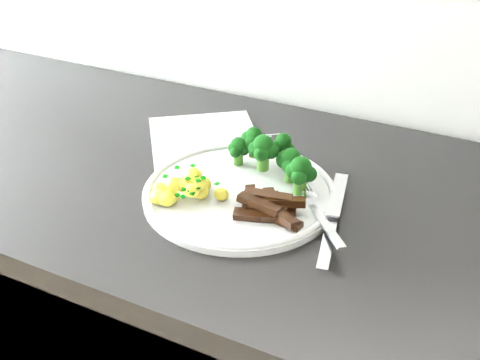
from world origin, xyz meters
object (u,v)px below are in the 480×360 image
(potatoes, at_px, (187,187))
(beef_strips, at_px, (269,206))
(broccoli, at_px, (273,154))
(fork, at_px, (320,214))
(knife, at_px, (331,229))
(recipe_paper, at_px, (207,147))
(plate, at_px, (240,192))

(potatoes, relative_size, beef_strips, 0.97)
(broccoli, distance_m, potatoes, 0.15)
(fork, relative_size, knife, 0.64)
(recipe_paper, height_order, fork, fork)
(beef_strips, bearing_deg, broccoli, 110.04)
(potatoes, bearing_deg, beef_strips, 5.39)
(broccoli, xyz_separation_m, beef_strips, (0.04, -0.10, -0.03))
(plate, height_order, knife, knife)
(broccoli, distance_m, knife, 0.17)
(broccoli, distance_m, beef_strips, 0.11)
(plate, bearing_deg, fork, -7.59)
(plate, distance_m, beef_strips, 0.07)
(fork, bearing_deg, recipe_paper, 152.26)
(fork, bearing_deg, plate, 172.41)
(potatoes, bearing_deg, knife, 4.22)
(potatoes, relative_size, fork, 0.74)
(fork, bearing_deg, potatoes, -171.83)
(potatoes, xyz_separation_m, knife, (0.22, 0.02, -0.02))
(plate, bearing_deg, beef_strips, -28.88)
(potatoes, distance_m, beef_strips, 0.13)
(recipe_paper, relative_size, potatoes, 2.97)
(beef_strips, xyz_separation_m, knife, (0.09, 0.00, -0.01))
(fork, bearing_deg, beef_strips, -167.02)
(potatoes, height_order, fork, potatoes)
(beef_strips, height_order, knife, beef_strips)
(potatoes, height_order, knife, potatoes)
(fork, xyz_separation_m, knife, (0.02, -0.01, -0.01))
(broccoli, relative_size, knife, 0.70)
(plate, relative_size, potatoes, 2.66)
(broccoli, bearing_deg, recipe_paper, 160.24)
(broccoli, xyz_separation_m, potatoes, (-0.09, -0.11, -0.02))
(recipe_paper, bearing_deg, plate, -43.76)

